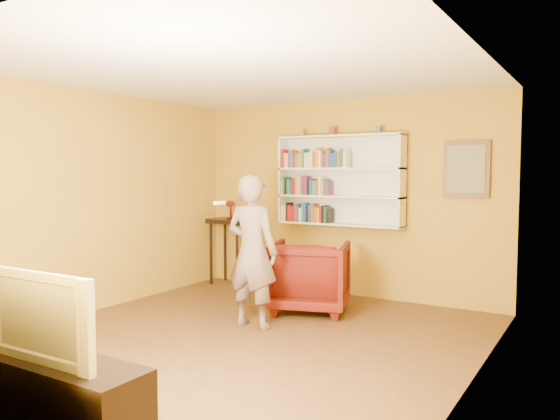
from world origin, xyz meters
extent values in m
cube|color=#4A3018|center=(0.00, 0.00, -0.06)|extent=(5.30, 5.80, 0.12)
cube|color=#B48921|center=(0.00, 2.52, 1.35)|extent=(5.30, 0.04, 2.70)
cube|color=#B48921|center=(-2.27, 0.00, 1.35)|extent=(0.04, 5.80, 2.70)
cube|color=#B48921|center=(2.27, 0.00, 1.35)|extent=(0.04, 5.80, 2.70)
cube|color=white|center=(0.00, 0.00, 2.73)|extent=(5.30, 5.80, 0.06)
cube|color=white|center=(0.00, 2.48, 1.60)|extent=(1.80, 0.03, 1.20)
cube|color=white|center=(-0.89, 2.35, 1.60)|extent=(0.03, 0.28, 1.20)
cube|color=white|center=(0.89, 2.35, 1.60)|extent=(0.03, 0.28, 1.20)
cube|color=white|center=(0.00, 2.35, 1.00)|extent=(1.80, 0.28, 0.03)
cube|color=white|center=(0.00, 2.35, 1.38)|extent=(1.80, 0.28, 0.03)
cube|color=white|center=(0.00, 2.35, 1.76)|extent=(1.80, 0.28, 0.03)
cube|color=white|center=(0.00, 2.35, 2.20)|extent=(1.80, 0.28, 0.03)
cube|color=silver|center=(-0.84, 2.30, 1.12)|extent=(0.04, 0.16, 0.22)
cube|color=silver|center=(-0.80, 2.30, 1.13)|extent=(0.03, 0.17, 0.22)
cube|color=black|center=(-0.77, 2.31, 1.15)|extent=(0.03, 0.17, 0.26)
cube|color=maroon|center=(-0.73, 2.31, 1.13)|extent=(0.04, 0.17, 0.23)
cube|color=maroon|center=(-0.68, 2.30, 1.12)|extent=(0.03, 0.16, 0.21)
cube|color=maroon|center=(-0.65, 2.29, 1.13)|extent=(0.03, 0.15, 0.23)
cube|color=teal|center=(-0.62, 2.31, 1.14)|extent=(0.02, 0.19, 0.26)
cube|color=#692B81|center=(-0.59, 2.31, 1.12)|extent=(0.03, 0.19, 0.22)
cube|color=silver|center=(-0.55, 2.31, 1.11)|extent=(0.04, 0.18, 0.20)
cube|color=teal|center=(-0.51, 2.31, 1.15)|extent=(0.03, 0.18, 0.27)
cube|color=#21439B|center=(-0.47, 2.30, 1.14)|extent=(0.03, 0.15, 0.26)
cube|color=black|center=(-0.44, 2.30, 1.11)|extent=(0.03, 0.17, 0.20)
cube|color=#21439B|center=(-0.40, 2.29, 1.14)|extent=(0.03, 0.15, 0.25)
cube|color=#8E5919|center=(-0.36, 2.30, 1.15)|extent=(0.04, 0.16, 0.26)
cube|color=#8E5919|center=(-0.31, 2.31, 1.13)|extent=(0.04, 0.19, 0.22)
cube|color=orange|center=(-0.27, 2.30, 1.11)|extent=(0.03, 0.17, 0.20)
cube|color=maroon|center=(-0.23, 2.31, 1.13)|extent=(0.03, 0.17, 0.23)
cube|color=black|center=(-0.19, 2.30, 1.13)|extent=(0.04, 0.17, 0.24)
cube|color=#16663D|center=(-0.16, 2.31, 1.12)|extent=(0.02, 0.19, 0.22)
cube|color=black|center=(-0.12, 2.31, 1.11)|extent=(0.04, 0.18, 0.20)
cube|color=silver|center=(-0.85, 2.31, 1.50)|extent=(0.02, 0.18, 0.20)
cube|color=teal|center=(-0.82, 2.31, 1.52)|extent=(0.03, 0.17, 0.26)
cube|color=black|center=(-0.78, 2.30, 1.51)|extent=(0.03, 0.16, 0.23)
cube|color=teal|center=(-0.74, 2.30, 1.51)|extent=(0.04, 0.16, 0.22)
cube|color=#21439B|center=(-0.70, 2.29, 1.49)|extent=(0.04, 0.14, 0.20)
cube|color=maroon|center=(-0.65, 2.31, 1.51)|extent=(0.04, 0.18, 0.24)
cube|color=orange|center=(-0.60, 2.31, 1.52)|extent=(0.04, 0.19, 0.25)
cube|color=silver|center=(-0.57, 2.30, 1.52)|extent=(0.02, 0.16, 0.25)
cube|color=teal|center=(-0.54, 2.30, 1.52)|extent=(0.03, 0.17, 0.25)
cube|color=maroon|center=(-0.50, 2.29, 1.53)|extent=(0.04, 0.15, 0.27)
cube|color=#692B81|center=(-0.46, 2.29, 1.52)|extent=(0.03, 0.15, 0.26)
cube|color=black|center=(-0.43, 2.31, 1.51)|extent=(0.03, 0.18, 0.23)
cube|color=#21439B|center=(-0.38, 2.31, 1.50)|extent=(0.04, 0.17, 0.22)
cube|color=teal|center=(-0.34, 2.31, 1.49)|extent=(0.04, 0.17, 0.20)
cube|color=#8E5919|center=(-0.30, 2.31, 1.50)|extent=(0.02, 0.18, 0.20)
cube|color=#8E5919|center=(-0.27, 2.29, 1.50)|extent=(0.03, 0.15, 0.21)
cube|color=silver|center=(-0.24, 2.31, 1.53)|extent=(0.03, 0.19, 0.26)
cube|color=orange|center=(-0.20, 2.29, 1.49)|extent=(0.03, 0.14, 0.19)
cube|color=#16663D|center=(-0.17, 2.31, 1.50)|extent=(0.02, 0.18, 0.22)
cube|color=#692B81|center=(-0.13, 2.30, 1.50)|extent=(0.04, 0.15, 0.20)
cube|color=maroon|center=(-0.84, 2.31, 1.90)|extent=(0.04, 0.19, 0.26)
cube|color=orange|center=(-0.80, 2.31, 1.88)|extent=(0.03, 0.18, 0.21)
cube|color=silver|center=(-0.76, 2.31, 1.87)|extent=(0.03, 0.18, 0.20)
cube|color=#21439B|center=(-0.72, 2.30, 1.90)|extent=(0.03, 0.17, 0.24)
cube|color=#8E5919|center=(-0.69, 2.31, 1.90)|extent=(0.03, 0.17, 0.25)
cube|color=#21439B|center=(-0.66, 2.30, 1.87)|extent=(0.04, 0.17, 0.20)
cube|color=#8E5919|center=(-0.61, 2.31, 1.88)|extent=(0.04, 0.19, 0.22)
cube|color=orange|center=(-0.57, 2.31, 1.87)|extent=(0.03, 0.18, 0.20)
cube|color=orange|center=(-0.53, 2.29, 1.88)|extent=(0.03, 0.15, 0.21)
cube|color=#16663D|center=(-0.50, 2.29, 1.90)|extent=(0.03, 0.14, 0.26)
cube|color=silver|center=(-0.46, 2.31, 1.88)|extent=(0.04, 0.18, 0.20)
cube|color=silver|center=(-0.42, 2.30, 1.88)|extent=(0.04, 0.15, 0.21)
cube|color=silver|center=(-0.37, 2.31, 1.88)|extent=(0.03, 0.19, 0.22)
cube|color=#8E5919|center=(-0.33, 2.30, 1.88)|extent=(0.04, 0.16, 0.22)
cube|color=orange|center=(-0.29, 2.31, 1.91)|extent=(0.03, 0.18, 0.27)
cube|color=silver|center=(-0.25, 2.30, 1.89)|extent=(0.04, 0.17, 0.23)
cube|color=#8E5919|center=(-0.21, 2.31, 1.88)|extent=(0.02, 0.18, 0.22)
cube|color=#692B81|center=(-0.18, 2.30, 1.87)|extent=(0.03, 0.15, 0.19)
cube|color=#8E5919|center=(-0.13, 2.30, 1.91)|extent=(0.04, 0.16, 0.27)
cube|color=#21439B|center=(-0.10, 2.30, 1.89)|extent=(0.03, 0.16, 0.23)
cube|color=#21439B|center=(-0.05, 2.30, 1.87)|extent=(0.04, 0.15, 0.19)
cube|color=#21439B|center=(-0.01, 2.30, 1.88)|extent=(0.04, 0.15, 0.21)
cube|color=#8E5919|center=(0.04, 2.29, 1.88)|extent=(0.04, 0.15, 0.21)
cube|color=#16663D|center=(0.08, 2.30, 1.90)|extent=(0.04, 0.16, 0.25)
cube|color=silver|center=(0.13, 2.30, 1.90)|extent=(0.04, 0.16, 0.24)
cube|color=#A87230|center=(-0.58, 2.35, 2.26)|extent=(0.07, 0.07, 0.10)
cube|color=maroon|center=(-0.11, 2.35, 2.27)|extent=(0.08, 0.08, 0.11)
cube|color=#465874|center=(0.56, 2.35, 2.26)|extent=(0.07, 0.07, 0.10)
cube|color=#532F17|center=(1.65, 2.46, 1.75)|extent=(0.55, 0.04, 0.70)
cube|color=gray|center=(1.65, 2.44, 1.75)|extent=(0.45, 0.02, 0.58)
cylinder|color=black|center=(-2.02, 2.07, 0.47)|extent=(0.04, 0.04, 0.94)
cylinder|color=black|center=(-1.53, 2.07, 0.47)|extent=(0.04, 0.04, 0.94)
cylinder|color=black|center=(-2.02, 2.43, 0.47)|extent=(0.04, 0.04, 0.94)
cylinder|color=black|center=(-1.53, 2.43, 0.47)|extent=(0.04, 0.04, 0.94)
cube|color=black|center=(-1.77, 2.25, 0.97)|extent=(0.61, 0.47, 0.07)
cylinder|color=maroon|center=(-1.77, 2.25, 1.02)|extent=(0.12, 0.12, 0.02)
cylinder|color=maroon|center=(-1.77, 2.25, 1.10)|extent=(0.03, 0.03, 0.15)
ellipsoid|color=maroon|center=(-1.77, 2.25, 1.23)|extent=(0.16, 0.16, 0.11)
cylinder|color=#FFDEAE|center=(-1.69, 2.25, 1.22)|extent=(0.01, 0.01, 0.12)
cylinder|color=#FFDEAE|center=(-1.71, 2.30, 1.22)|extent=(0.01, 0.01, 0.12)
cylinder|color=#FFDEAE|center=(-1.75, 2.33, 1.22)|extent=(0.01, 0.01, 0.12)
cylinder|color=#FFDEAE|center=(-1.80, 2.33, 1.22)|extent=(0.01, 0.01, 0.12)
cylinder|color=#FFDEAE|center=(-1.84, 2.30, 1.22)|extent=(0.01, 0.01, 0.12)
cylinder|color=#FFDEAE|center=(-1.85, 2.25, 1.22)|extent=(0.01, 0.01, 0.12)
cylinder|color=#FFDEAE|center=(-1.84, 2.20, 1.22)|extent=(0.01, 0.01, 0.12)
cylinder|color=#FFDEAE|center=(-1.80, 2.17, 1.22)|extent=(0.01, 0.01, 0.12)
cylinder|color=#FFDEAE|center=(-1.75, 2.17, 1.22)|extent=(0.01, 0.01, 0.12)
cylinder|color=#FFDEAE|center=(-1.71, 2.20, 1.22)|extent=(0.01, 0.01, 0.12)
imported|color=#440704|center=(0.03, 1.43, 0.43)|extent=(1.18, 1.20, 0.87)
imported|color=#6B594F|center=(-0.18, 0.49, 0.84)|extent=(0.62, 0.42, 1.69)
cube|color=white|center=(-0.34, 0.12, 1.39)|extent=(0.04, 0.15, 0.04)
cube|color=black|center=(0.12, -2.25, 0.26)|extent=(1.43, 0.43, 0.51)
imported|color=black|center=(0.12, -2.25, 0.80)|extent=(1.01, 0.15, 0.58)
camera|label=1|loc=(3.18, -4.43, 1.71)|focal=35.00mm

